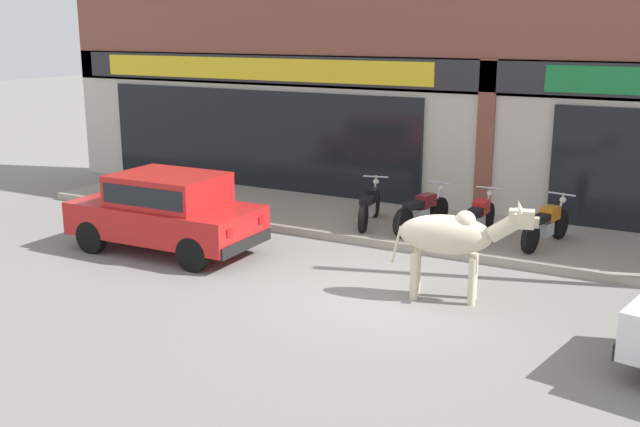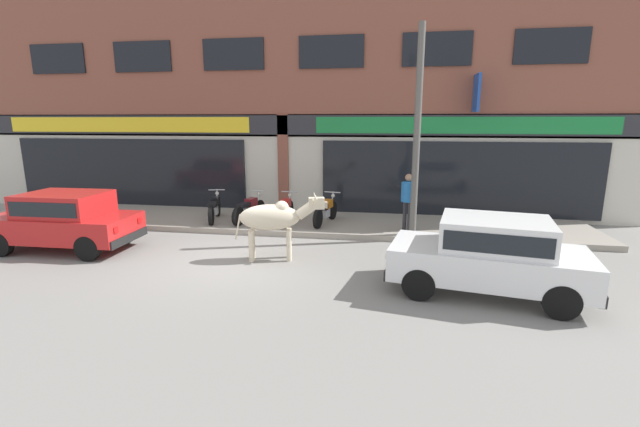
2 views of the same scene
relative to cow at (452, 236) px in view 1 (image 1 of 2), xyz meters
The scene contains 9 objects.
ground_plane 1.45m from the cow, 165.08° to the right, with size 90.00×90.00×0.00m, color gray.
sidewalk 3.69m from the cow, 106.43° to the left, with size 19.00×2.99×0.16m, color gray.
shop_building 6.18m from the cow, 101.00° to the left, with size 23.00×1.40×8.88m.
cow is the anchor object (origin of this frame).
car_0 5.40m from the cow, behind, with size 3.64×1.67×1.46m.
motorcycle_0 4.04m from the cow, 132.97° to the left, with size 0.67×1.78×0.88m.
motorcycle_1 3.42m from the cow, 118.65° to the left, with size 0.65×1.79×0.88m.
motorcycle_2 3.03m from the cow, 99.48° to the left, with size 0.52×1.81×0.88m.
motorcycle_3 3.20m from the cow, 76.71° to the left, with size 0.65×1.79×0.88m.
Camera 1 is at (4.46, -10.09, 4.04)m, focal length 42.00 mm.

